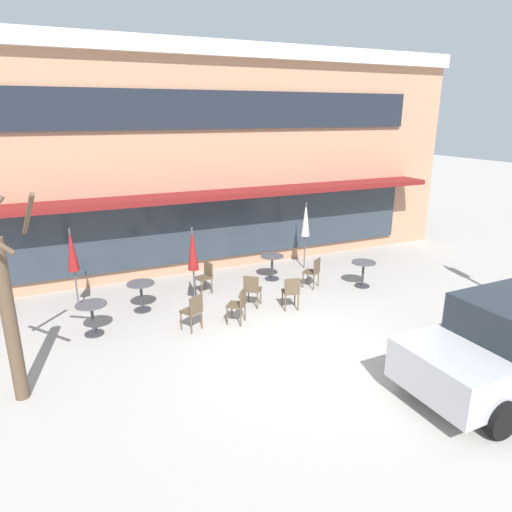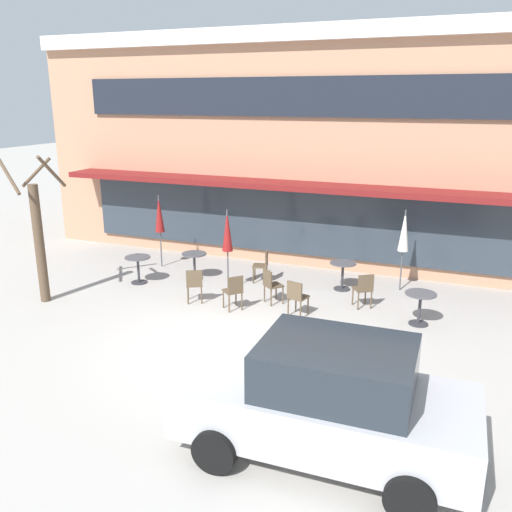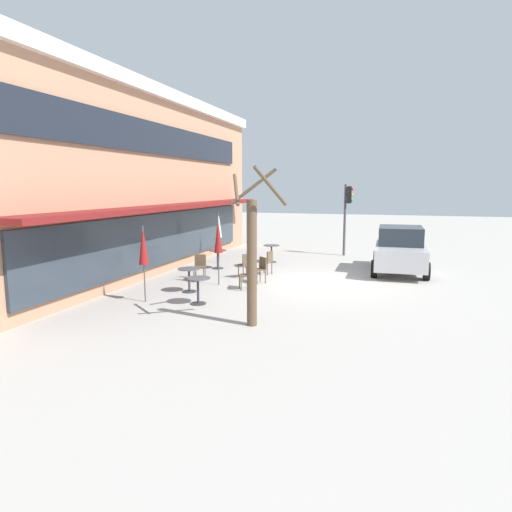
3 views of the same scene
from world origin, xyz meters
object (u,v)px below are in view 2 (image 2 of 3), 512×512
(cafe_table_streetside, at_px, (194,262))
(cafe_chair_1, at_px, (271,284))
(parked_sedan, at_px, (327,400))
(street_tree, at_px, (38,236))
(cafe_table_by_tree, at_px, (420,303))
(patio_umbrella_green_folded, at_px, (404,231))
(cafe_chair_5, at_px, (194,283))
(patio_umbrella_corner_open, at_px, (227,231))
(cafe_chair_3, at_px, (234,290))
(cafe_table_near_wall, at_px, (138,265))
(cafe_table_mid_patio, at_px, (343,271))
(cafe_chair_0, at_px, (364,288))
(cafe_chair_4, at_px, (297,296))
(cafe_chair_2, at_px, (263,264))
(patio_umbrella_cream_folded, at_px, (159,214))

(cafe_table_streetside, distance_m, cafe_chair_1, 2.86)
(parked_sedan, bearing_deg, cafe_table_streetside, 131.19)
(parked_sedan, distance_m, street_tree, 8.92)
(cafe_table_by_tree, distance_m, patio_umbrella_green_folded, 2.55)
(cafe_chair_5, bearing_deg, patio_umbrella_corner_open, 71.65)
(cafe_chair_1, distance_m, cafe_chair_3, 1.02)
(patio_umbrella_corner_open, distance_m, street_tree, 4.69)
(cafe_table_near_wall, relative_size, cafe_table_mid_patio, 1.00)
(cafe_chair_0, height_order, street_tree, street_tree)
(cafe_table_by_tree, relative_size, street_tree, 0.20)
(cafe_table_by_tree, relative_size, cafe_chair_4, 0.85)
(cafe_chair_2, height_order, parked_sedan, parked_sedan)
(cafe_table_streetside, bearing_deg, street_tree, -132.52)
(cafe_chair_3, bearing_deg, patio_umbrella_corner_open, 120.38)
(patio_umbrella_green_folded, distance_m, cafe_chair_0, 2.10)
(cafe_chair_4, bearing_deg, cafe_table_streetside, 156.40)
(cafe_chair_5, bearing_deg, cafe_table_near_wall, 160.75)
(cafe_table_by_tree, xyz_separation_m, cafe_chair_5, (-5.39, -0.70, 0.01))
(cafe_chair_0, xyz_separation_m, cafe_chair_2, (-3.00, 0.91, 0.00))
(cafe_table_mid_patio, height_order, parked_sedan, parked_sedan)
(patio_umbrella_corner_open, bearing_deg, cafe_chair_5, -108.35)
(cafe_table_near_wall, relative_size, cafe_chair_3, 0.85)
(cafe_table_near_wall, height_order, patio_umbrella_cream_folded, patio_umbrella_cream_folded)
(cafe_table_mid_patio, height_order, patio_umbrella_corner_open, patio_umbrella_corner_open)
(cafe_chair_0, bearing_deg, patio_umbrella_cream_folded, 170.32)
(patio_umbrella_corner_open, bearing_deg, cafe_chair_4, -25.08)
(cafe_chair_2, distance_m, street_tree, 5.87)
(cafe_table_near_wall, relative_size, cafe_chair_2, 0.85)
(patio_umbrella_corner_open, bearing_deg, cafe_chair_1, -19.21)
(cafe_table_near_wall, relative_size, patio_umbrella_cream_folded, 0.35)
(cafe_table_by_tree, distance_m, patio_umbrella_corner_open, 5.14)
(cafe_chair_2, bearing_deg, cafe_table_near_wall, -156.56)
(cafe_table_streetside, bearing_deg, parked_sedan, -48.81)
(cafe_chair_4, height_order, street_tree, street_tree)
(cafe_chair_4, relative_size, street_tree, 0.24)
(cafe_table_mid_patio, bearing_deg, cafe_chair_4, -104.14)
(cafe_chair_0, height_order, parked_sedan, parked_sedan)
(patio_umbrella_cream_folded, bearing_deg, cafe_chair_1, -21.50)
(patio_umbrella_corner_open, relative_size, cafe_chair_1, 2.47)
(cafe_table_near_wall, distance_m, street_tree, 2.78)
(cafe_chair_2, distance_m, cafe_chair_4, 2.61)
(patio_umbrella_green_folded, distance_m, parked_sedan, 7.57)
(cafe_chair_5, bearing_deg, cafe_chair_0, 17.07)
(patio_umbrella_cream_folded, distance_m, cafe_chair_5, 3.51)
(patio_umbrella_green_folded, height_order, cafe_chair_0, patio_umbrella_green_folded)
(cafe_table_near_wall, distance_m, parked_sedan, 8.69)
(patio_umbrella_green_folded, height_order, street_tree, street_tree)
(patio_umbrella_green_folded, xyz_separation_m, patio_umbrella_corner_open, (-4.29, -1.72, 0.00))
(cafe_table_near_wall, bearing_deg, cafe_chair_2, 23.44)
(cafe_table_mid_patio, relative_size, patio_umbrella_green_folded, 0.35)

